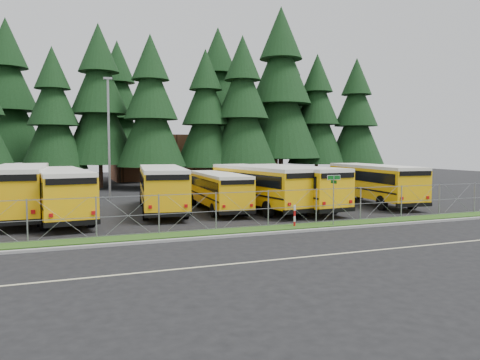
# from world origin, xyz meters

# --- Properties ---
(ground) EXTENTS (120.00, 120.00, 0.00)m
(ground) POSITION_xyz_m (0.00, 0.00, 0.00)
(ground) COLOR black
(ground) RESTS_ON ground
(curb) EXTENTS (50.00, 0.25, 0.12)m
(curb) POSITION_xyz_m (0.00, -3.10, 0.06)
(curb) COLOR gray
(curb) RESTS_ON ground
(grass_verge) EXTENTS (50.00, 1.40, 0.06)m
(grass_verge) POSITION_xyz_m (0.00, -1.70, 0.03)
(grass_verge) COLOR #1E4614
(grass_verge) RESTS_ON ground
(road_lane_line) EXTENTS (50.00, 0.12, 0.01)m
(road_lane_line) POSITION_xyz_m (0.00, -8.00, 0.01)
(road_lane_line) COLOR beige
(road_lane_line) RESTS_ON ground
(chainlink_fence) EXTENTS (44.00, 0.10, 2.00)m
(chainlink_fence) POSITION_xyz_m (0.00, -1.00, 1.00)
(chainlink_fence) COLOR gray
(chainlink_fence) RESTS_ON ground
(brick_building) EXTENTS (22.00, 10.00, 6.00)m
(brick_building) POSITION_xyz_m (6.00, 40.00, 3.00)
(brick_building) COLOR brown
(brick_building) RESTS_ON ground
(bus_0) EXTENTS (3.20, 12.39, 3.23)m
(bus_0) POSITION_xyz_m (-13.78, 7.00, 1.62)
(bus_0) COLOR #FDB108
(bus_0) RESTS_ON ground
(bus_1) EXTENTS (3.88, 11.81, 3.04)m
(bus_1) POSITION_xyz_m (-11.57, 5.57, 1.52)
(bus_1) COLOR #FDB108
(bus_1) RESTS_ON ground
(bus_3) EXTENTS (4.30, 11.84, 3.03)m
(bus_3) POSITION_xyz_m (-5.23, 6.82, 1.52)
(bus_3) COLOR #FDB108
(bus_3) RESTS_ON ground
(bus_4) EXTENTS (2.96, 10.04, 2.60)m
(bus_4) POSITION_xyz_m (-1.54, 6.05, 1.30)
(bus_4) COLOR #FDB108
(bus_4) RESTS_ON ground
(bus_5) EXTENTS (4.11, 11.87, 3.05)m
(bus_5) POSITION_xyz_m (1.14, 5.42, 1.52)
(bus_5) COLOR #FDB108
(bus_5) RESTS_ON ground
(bus_6) EXTENTS (3.75, 11.77, 3.03)m
(bus_6) POSITION_xyz_m (3.41, 5.03, 1.52)
(bus_6) COLOR #FDB108
(bus_6) RESTS_ON ground
(bus_east) EXTENTS (3.81, 11.67, 3.00)m
(bus_east) POSITION_xyz_m (10.58, 5.40, 1.50)
(bus_east) COLOR #FDB108
(bus_east) RESTS_ON ground
(street_sign) EXTENTS (0.84, 0.55, 2.81)m
(street_sign) POSITION_xyz_m (2.44, -2.08, 2.03)
(street_sign) COLOR gray
(street_sign) RESTS_ON ground
(striped_bollard) EXTENTS (0.11, 0.11, 1.20)m
(striped_bollard) POSITION_xyz_m (0.28, -1.63, 0.60)
(striped_bollard) COLOR #B20C0C
(striped_bollard) RESTS_ON ground
(light_standard) EXTENTS (0.70, 0.35, 10.14)m
(light_standard) POSITION_xyz_m (-7.64, 16.58, 5.50)
(light_standard) COLOR gray
(light_standard) RESTS_ON ground
(conifer_2) EXTENTS (6.53, 6.53, 14.44)m
(conifer_2) POSITION_xyz_m (-12.00, 26.86, 7.22)
(conifer_2) COLOR black
(conifer_2) RESTS_ON ground
(conifer_3) EXTENTS (7.86, 7.86, 17.39)m
(conifer_3) POSITION_xyz_m (-7.43, 27.98, 8.70)
(conifer_3) COLOR black
(conifer_3) RESTS_ON ground
(conifer_4) EXTENTS (7.22, 7.22, 15.96)m
(conifer_4) POSITION_xyz_m (-2.59, 24.65, 7.98)
(conifer_4) COLOR black
(conifer_4) RESTS_ON ground
(conifer_5) EXTENTS (6.80, 6.80, 15.03)m
(conifer_5) POSITION_xyz_m (3.55, 25.39, 7.52)
(conifer_5) COLOR black
(conifer_5) RESTS_ON ground
(conifer_6) EXTENTS (7.48, 7.48, 16.55)m
(conifer_6) POSITION_xyz_m (7.38, 24.10, 8.27)
(conifer_6) COLOR black
(conifer_6) RESTS_ON ground
(conifer_7) EXTENTS (9.45, 9.45, 20.89)m
(conifer_7) POSITION_xyz_m (13.19, 26.49, 10.45)
(conifer_7) COLOR black
(conifer_7) RESTS_ON ground
(conifer_8) EXTENTS (7.15, 7.15, 15.81)m
(conifer_8) POSITION_xyz_m (18.31, 26.76, 7.90)
(conifer_8) COLOR black
(conifer_8) RESTS_ON ground
(conifer_9) EXTENTS (6.99, 6.99, 15.45)m
(conifer_9) POSITION_xyz_m (23.29, 25.66, 7.73)
(conifer_9) COLOR black
(conifer_9) RESTS_ON ground
(conifer_10) EXTENTS (8.35, 8.35, 18.47)m
(conifer_10) POSITION_xyz_m (-16.68, 33.50, 9.24)
(conifer_10) COLOR black
(conifer_10) RESTS_ON ground
(conifer_11) EXTENTS (7.81, 7.81, 17.26)m
(conifer_11) POSITION_xyz_m (-4.72, 34.91, 8.63)
(conifer_11) COLOR black
(conifer_11) RESTS_ON ground
(conifer_12) EXTENTS (8.55, 8.55, 18.91)m
(conifer_12) POSITION_xyz_m (6.80, 30.82, 9.45)
(conifer_12) COLOR black
(conifer_12) RESTS_ON ground
(conifer_13) EXTENTS (8.80, 8.80, 19.46)m
(conifer_13) POSITION_xyz_m (15.88, 31.60, 9.73)
(conifer_13) COLOR black
(conifer_13) RESTS_ON ground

